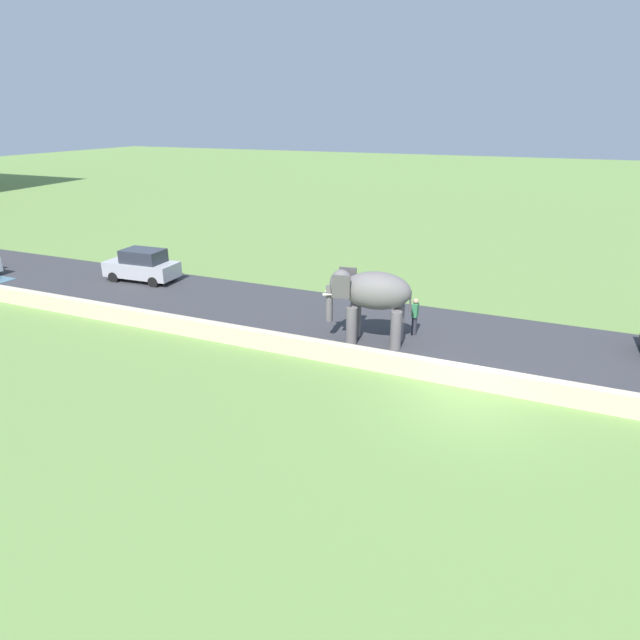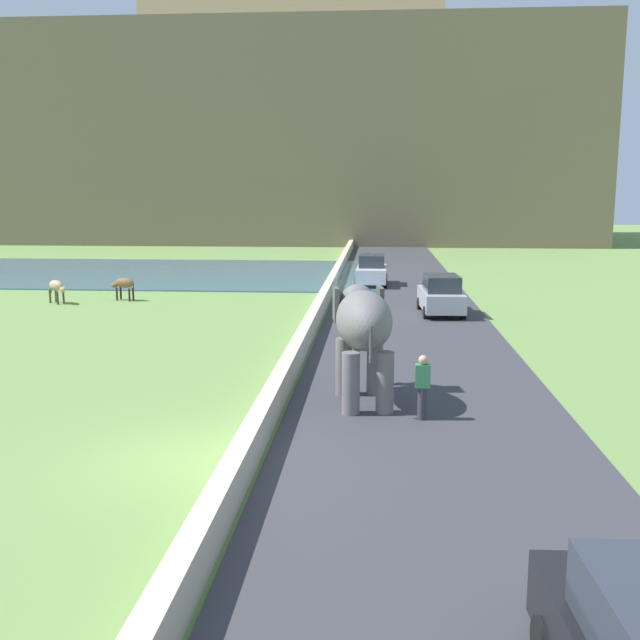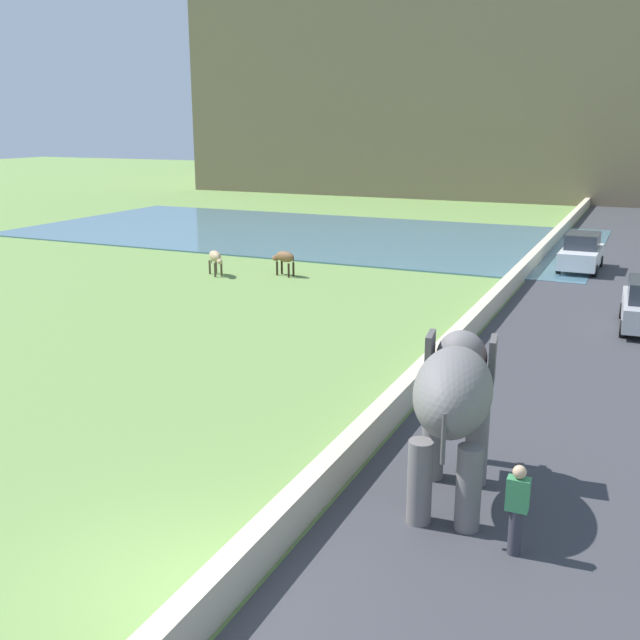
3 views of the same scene
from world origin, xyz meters
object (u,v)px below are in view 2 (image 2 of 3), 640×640
object	(u,v)px
person_beside_elephant	(422,386)
car_silver	(441,295)
cow_brown	(124,284)
elephant	(363,326)
cow_tan	(57,287)
car_white	(372,270)

from	to	relation	value
person_beside_elephant	car_silver	distance (m)	15.69
person_beside_elephant	cow_brown	distance (m)	23.40
person_beside_elephant	cow_brown	bearing A→B (deg)	126.21
cow_brown	elephant	bearing A→B (deg)	-54.62
cow_tan	person_beside_elephant	bearing A→B (deg)	-46.45
person_beside_elephant	cow_tan	size ratio (longest dim) A/B	1.27
cow_brown	car_silver	bearing A→B (deg)	-11.91
person_beside_elephant	car_white	size ratio (longest dim) A/B	0.40
elephant	person_beside_elephant	xyz separation A→B (m)	(1.46, -1.47, -1.16)
cow_brown	cow_tan	xyz separation A→B (m)	(-2.93, -1.26, 0.00)
person_beside_elephant	car_silver	xyz separation A→B (m)	(1.72, 15.60, 0.03)
person_beside_elephant	car_silver	size ratio (longest dim) A/B	0.40
car_silver	cow_brown	bearing A→B (deg)	168.09
person_beside_elephant	car_silver	world-z (taller)	car_silver
car_white	cow_tan	world-z (taller)	car_white
cow_tan	cow_brown	bearing A→B (deg)	23.29
car_white	cow_tan	distance (m)	17.31
person_beside_elephant	cow_tan	distance (m)	24.31
cow_brown	car_white	bearing A→B (deg)	28.78
person_beside_elephant	elephant	bearing A→B (deg)	134.81
car_silver	cow_tan	size ratio (longest dim) A/B	3.17
cow_brown	person_beside_elephant	bearing A→B (deg)	-53.79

